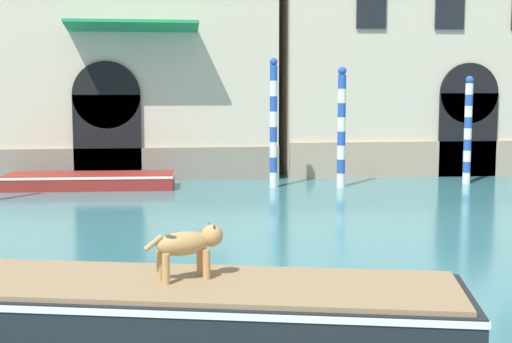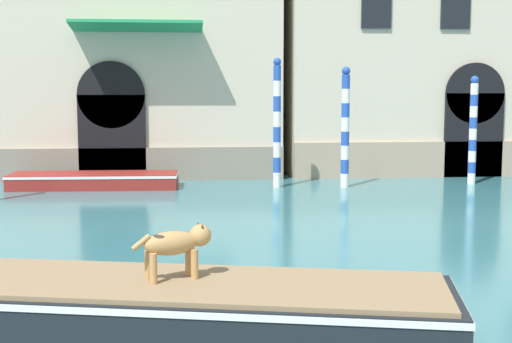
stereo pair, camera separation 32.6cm
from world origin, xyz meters
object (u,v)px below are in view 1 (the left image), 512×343
Objects in this scene: boat_foreground at (151,307)px; mooring_pole_2 at (468,130)px; boat_moored_near_palazzo at (90,180)px; mooring_pole_0 at (273,123)px; mooring_pole_3 at (342,127)px; dog_on_deck at (189,244)px.

mooring_pole_2 reaches higher than boat_foreground.
boat_moored_near_palazzo is at bearing 178.41° from mooring_pole_2.
mooring_pole_0 is 2.18m from mooring_pole_3.
boat_foreground is 14.13m from mooring_pole_0.
boat_foreground is 1.53× the size of boat_moored_near_palazzo.
dog_on_deck is 0.25× the size of mooring_pole_0.
boat_foreground is 2.13× the size of mooring_pole_3.
boat_moored_near_palazzo is 8.20m from mooring_pole_3.
boat_foreground is 14.62m from mooring_pole_3.
mooring_pole_0 is at bearing -178.84° from mooring_pole_2.
boat_moored_near_palazzo is 6.12m from mooring_pole_0.
mooring_pole_0 is at bearing -2.29° from boat_moored_near_palazzo.
boat_moored_near_palazzo is at bearing 175.33° from mooring_pole_0.
mooring_pole_2 is (6.55, 0.13, -0.28)m from mooring_pole_0.
mooring_pole_0 is at bearing 88.55° from boat_foreground.
mooring_pole_2 is (9.63, 13.70, 0.60)m from dog_on_deck.
mooring_pole_3 reaches higher than boat_moored_near_palazzo.
boat_foreground is at bearing -78.48° from boat_moored_near_palazzo.
mooring_pole_3 reaches higher than dog_on_deck.
mooring_pole_2 is at bearing 4.50° from mooring_pole_3.
boat_moored_near_palazzo is 1.50× the size of mooring_pole_2.
mooring_pole_0 is 1.07× the size of mooring_pole_3.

